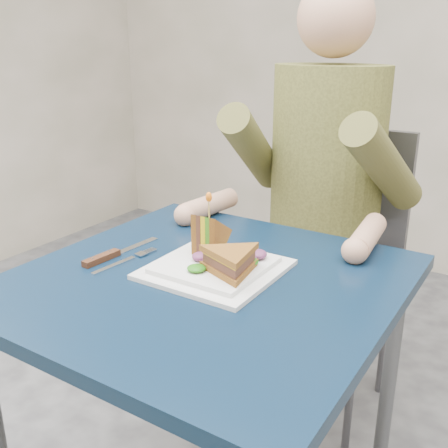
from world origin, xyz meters
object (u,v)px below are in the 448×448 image
Objects in this scene: sandwich_flat at (231,261)px; chair at (331,250)px; diner at (326,142)px; plate at (215,268)px; knife at (108,256)px; table at (207,311)px; sandwich_upright at (209,237)px; fork at (124,261)px.

chair is at bearing 94.47° from sandwich_flat.
diner is 0.61m from plate.
diner is 0.72m from knife.
chair is 5.04× the size of sandwich_flat.
table is 0.16m from sandwich_upright.
diner is at bearing 69.73° from knife.
sandwich_flat is at bearing -34.91° from sandwich_upright.
fork is at bearing -169.51° from table.
chair is 0.81m from fork.
sandwich_flat is (0.06, -0.72, 0.23)m from chair.
plate is (0.00, -0.58, -0.18)m from diner.
fork is (-0.20, -0.04, 0.08)m from table.
sandwich_flat is at bearing 8.52° from knife.
diner is 0.70m from fork.
chair is 0.72m from plate.
chair is 0.39m from diner.
plate is 0.08m from sandwich_upright.
sandwich_upright is (-0.04, -0.65, 0.24)m from chair.
fork reaches higher than table.
chair is 0.76m from sandwich_flat.
chair is 0.70m from sandwich_upright.
plate is at bearing 16.01° from knife.
plate is at bearing -89.89° from chair.
diner reaches higher than plate.
knife is at bearing -171.48° from sandwich_flat.
table is at bearing -172.71° from sandwich_flat.
chair is at bearing 86.13° from sandwich_upright.
diner reaches higher than fork.
sandwich_flat is at bearing -85.53° from chair.
knife is (-0.24, -0.07, -0.00)m from plate.
knife is (-0.05, -0.00, 0.00)m from fork.
fork is (-0.15, -0.11, -0.05)m from sandwich_upright.
diner is at bearing 95.29° from sandwich_flat.
fork is at bearing 1.39° from knife.
plate reaches higher than table.
knife is at bearing -163.99° from plate.
chair reaches higher than plate.
sandwich_flat reaches higher than fork.
fork is 0.05m from knife.
chair reaches higher than sandwich_upright.
sandwich_flat is at bearing 9.78° from fork.
plate is 1.45× the size of fork.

